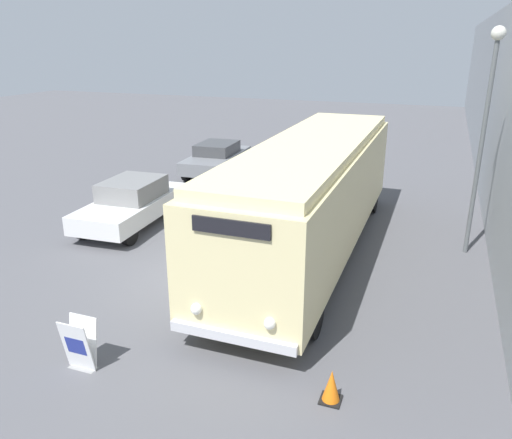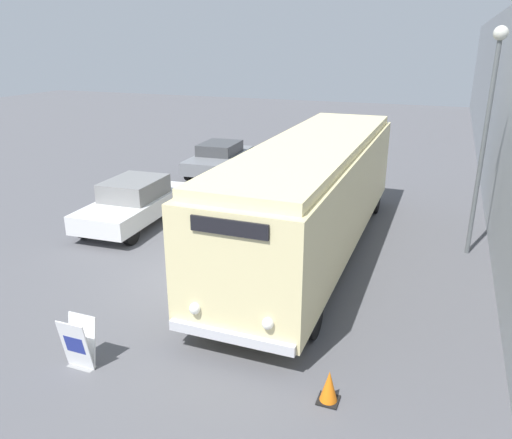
% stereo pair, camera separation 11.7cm
% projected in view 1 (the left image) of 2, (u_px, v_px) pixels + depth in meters
% --- Properties ---
extents(ground_plane, '(80.00, 80.00, 0.00)m').
position_uv_depth(ground_plane, '(202.00, 275.00, 12.90)').
color(ground_plane, '#56565B').
extents(building_wall_right, '(0.30, 60.00, 6.93)m').
position_uv_depth(building_wall_right, '(498.00, 107.00, 18.18)').
color(building_wall_right, '#9EA3A8').
rests_on(building_wall_right, ground_plane).
extents(vintage_bus, '(2.64, 11.38, 3.22)m').
position_uv_depth(vintage_bus, '(312.00, 191.00, 13.75)').
color(vintage_bus, black).
rests_on(vintage_bus, ground_plane).
extents(sign_board, '(0.59, 0.38, 1.02)m').
position_uv_depth(sign_board, '(80.00, 345.00, 9.09)').
color(sign_board, gray).
rests_on(sign_board, ground_plane).
extents(streetlamp, '(0.36, 0.36, 6.08)m').
position_uv_depth(streetlamp, '(486.00, 112.00, 13.00)').
color(streetlamp, '#595E60').
rests_on(streetlamp, ground_plane).
extents(parked_car_near, '(2.10, 4.61, 1.50)m').
position_uv_depth(parked_car_near, '(132.00, 202.00, 16.25)').
color(parked_car_near, black).
rests_on(parked_car_near, ground_plane).
extents(parked_car_mid, '(2.08, 4.54, 1.40)m').
position_uv_depth(parked_car_mid, '(217.00, 158.00, 22.59)').
color(parked_car_mid, black).
rests_on(parked_car_mid, ground_plane).
extents(traffic_cone, '(0.36, 0.36, 0.59)m').
position_uv_depth(traffic_cone, '(331.00, 386.00, 8.32)').
color(traffic_cone, black).
rests_on(traffic_cone, ground_plane).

